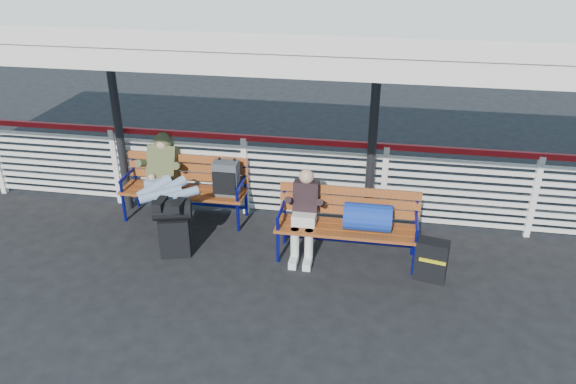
% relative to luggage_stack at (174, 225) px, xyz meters
% --- Properties ---
extents(ground, '(60.00, 60.00, 0.00)m').
position_rel_luggage_stack_xyz_m(ground, '(0.63, -0.61, -0.43)').
color(ground, black).
rests_on(ground, ground).
extents(fence, '(12.08, 0.08, 1.24)m').
position_rel_luggage_stack_xyz_m(fence, '(0.63, 1.29, 0.23)').
color(fence, silver).
rests_on(fence, ground).
extents(canopy, '(12.60, 3.60, 3.16)m').
position_rel_luggage_stack_xyz_m(canopy, '(0.63, 0.26, 2.61)').
color(canopy, silver).
rests_on(canopy, ground).
extents(luggage_stack, '(0.53, 0.39, 0.80)m').
position_rel_luggage_stack_xyz_m(luggage_stack, '(0.00, 0.00, 0.00)').
color(luggage_stack, black).
rests_on(luggage_stack, ground).
extents(bench_left, '(1.80, 0.56, 0.96)m').
position_rel_luggage_stack_xyz_m(bench_left, '(0.03, 1.01, 0.17)').
color(bench_left, '#A55120').
rests_on(bench_left, ground).
extents(bench_right, '(1.80, 0.56, 0.92)m').
position_rel_luggage_stack_xyz_m(bench_right, '(2.33, 0.31, 0.16)').
color(bench_right, '#A55120').
rests_on(bench_right, ground).
extents(traveler_man, '(0.94, 1.58, 0.77)m').
position_rel_luggage_stack_xyz_m(traveler_man, '(-0.35, 0.66, 0.26)').
color(traveler_man, '#7B8AA6').
rests_on(traveler_man, ground).
extents(companion_person, '(0.32, 0.66, 1.15)m').
position_rel_luggage_stack_xyz_m(companion_person, '(1.65, 0.31, 0.16)').
color(companion_person, beige).
rests_on(companion_person, ground).
extents(suitcase_side, '(0.41, 0.30, 0.52)m').
position_rel_luggage_stack_xyz_m(suitcase_side, '(3.25, 0.01, -0.17)').
color(suitcase_side, black).
rests_on(suitcase_side, ground).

